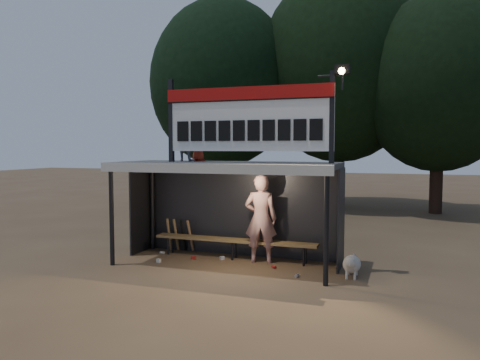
{
  "coord_description": "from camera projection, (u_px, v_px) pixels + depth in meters",
  "views": [
    {
      "loc": [
        3.77,
        -9.75,
        2.65
      ],
      "look_at": [
        0.2,
        0.4,
        1.9
      ],
      "focal_mm": 35.0,
      "sensor_mm": 36.0,
      "label": 1
    }
  ],
  "objects": [
    {
      "name": "child_b",
      "position": [
        199.0,
        143.0,
        11.25
      ],
      "size": [
        0.51,
        0.46,
        0.87
      ],
      "primitive_type": "imported",
      "rotation": [
        0.0,
        0.0,
        2.58
      ],
      "color": "#B52F1B",
      "rests_on": "dugout_shelter"
    },
    {
      "name": "dugout_shelter",
      "position": [
        230.0,
        183.0,
        10.71
      ],
      "size": [
        5.1,
        2.08,
        2.32
      ],
      "color": "#414143",
      "rests_on": "ground"
    },
    {
      "name": "bench",
      "position": [
        234.0,
        241.0,
        11.1
      ],
      "size": [
        4.0,
        0.35,
        0.48
      ],
      "color": "olive",
      "rests_on": "ground"
    },
    {
      "name": "tree_left",
      "position": [
        223.0,
        84.0,
        20.96
      ],
      "size": [
        6.46,
        6.46,
        9.27
      ],
      "color": "black",
      "rests_on": "ground"
    },
    {
      "name": "litter",
      "position": [
        214.0,
        261.0,
        10.73
      ],
      "size": [
        3.72,
        1.04,
        0.08
      ],
      "color": "#A3241C",
      "rests_on": "ground"
    },
    {
      "name": "ground",
      "position": [
        226.0,
        264.0,
        10.61
      ],
      "size": [
        80.0,
        80.0,
        0.0
      ],
      "primitive_type": "plane",
      "color": "brown",
      "rests_on": "ground"
    },
    {
      "name": "player",
      "position": [
        261.0,
        219.0,
        10.73
      ],
      "size": [
        0.82,
        0.62,
        2.04
      ],
      "primitive_type": "imported",
      "rotation": [
        0.0,
        0.0,
        3.33
      ],
      "color": "white",
      "rests_on": "ground"
    },
    {
      "name": "tree_right",
      "position": [
        439.0,
        83.0,
        18.48
      ],
      "size": [
        6.08,
        6.08,
        8.72
      ],
      "color": "#301D15",
      "rests_on": "ground"
    },
    {
      "name": "scoreboard_assembly",
      "position": [
        249.0,
        117.0,
        10.19
      ],
      "size": [
        4.1,
        0.27,
        1.99
      ],
      "color": "black",
      "rests_on": "dugout_shelter"
    },
    {
      "name": "bats",
      "position": [
        180.0,
        235.0,
        11.87
      ],
      "size": [
        0.67,
        0.35,
        0.84
      ],
      "color": "#9E7749",
      "rests_on": "ground"
    },
    {
      "name": "child_a",
      "position": [
        185.0,
        139.0,
        11.11
      ],
      "size": [
        0.53,
        0.43,
        1.04
      ],
      "primitive_type": "imported",
      "rotation": [
        0.0,
        0.0,
        3.07
      ],
      "color": "gray",
      "rests_on": "dugout_shelter"
    },
    {
      "name": "tree_mid",
      "position": [
        340.0,
        68.0,
        20.67
      ],
      "size": [
        7.22,
        7.22,
        10.36
      ],
      "color": "black",
      "rests_on": "ground"
    },
    {
      "name": "dog",
      "position": [
        352.0,
        264.0,
        9.51
      ],
      "size": [
        0.36,
        0.81,
        0.49
      ],
      "color": "beige",
      "rests_on": "ground"
    }
  ]
}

